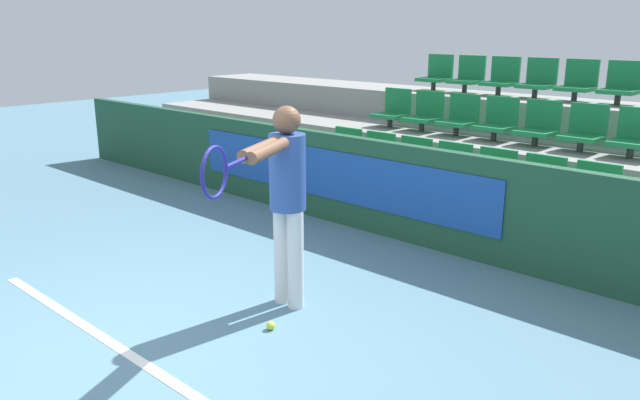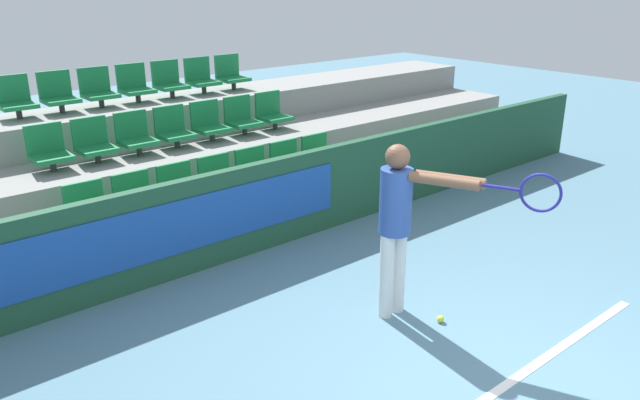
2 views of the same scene
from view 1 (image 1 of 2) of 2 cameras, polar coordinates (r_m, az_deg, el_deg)
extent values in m
plane|color=slate|center=(4.51, -18.79, -14.34)|extent=(30.00, 30.00, 0.00)
cube|color=white|center=(4.58, -16.70, -13.58)|extent=(4.05, 0.08, 0.01)
cube|color=#1E4C33|center=(6.53, 8.36, 0.53)|extent=(12.84, 0.12, 1.02)
cube|color=#19479E|center=(7.13, 0.69, 2.39)|extent=(4.34, 0.02, 0.56)
cube|color=gray|center=(7.10, 11.05, -0.88)|extent=(12.44, 1.05, 0.42)
cube|color=gray|center=(7.94, 15.17, 2.19)|extent=(12.44, 1.05, 0.85)
cube|color=gray|center=(8.83, 18.49, 4.65)|extent=(12.44, 1.05, 1.27)
cylinder|color=#333333|center=(7.97, 1.79, 3.28)|extent=(0.07, 0.07, 0.13)
cube|color=#197A42|center=(7.95, 1.79, 3.93)|extent=(0.41, 0.39, 0.05)
cube|color=#197A42|center=(8.04, 2.62, 5.45)|extent=(0.41, 0.04, 0.33)
cylinder|color=#333333|center=(7.64, 4.74, 2.71)|extent=(0.07, 0.07, 0.13)
cube|color=#197A42|center=(7.62, 4.75, 3.38)|extent=(0.41, 0.39, 0.05)
cube|color=#197A42|center=(7.72, 5.58, 4.97)|extent=(0.41, 0.04, 0.33)
cylinder|color=#333333|center=(7.34, 7.94, 2.08)|extent=(0.07, 0.07, 0.13)
cube|color=#197A42|center=(7.32, 7.96, 2.78)|extent=(0.41, 0.39, 0.05)
cube|color=#197A42|center=(7.42, 8.79, 4.44)|extent=(0.41, 0.04, 0.33)
cylinder|color=#333333|center=(7.07, 11.39, 1.39)|extent=(0.07, 0.07, 0.13)
cube|color=#197A42|center=(7.05, 11.43, 2.11)|extent=(0.41, 0.39, 0.05)
cube|color=#197A42|center=(7.15, 12.24, 3.84)|extent=(0.41, 0.04, 0.33)
cylinder|color=#333333|center=(6.82, 15.11, 0.64)|extent=(0.07, 0.07, 0.13)
cube|color=#197A42|center=(6.80, 15.16, 1.39)|extent=(0.41, 0.39, 0.05)
cube|color=#197A42|center=(6.91, 15.95, 3.19)|extent=(0.41, 0.04, 0.33)
cylinder|color=#333333|center=(6.61, 19.08, -0.16)|extent=(0.07, 0.07, 0.13)
cube|color=#197A42|center=(6.59, 19.15, 0.61)|extent=(0.41, 0.39, 0.05)
cube|color=#197A42|center=(6.70, 19.90, 2.48)|extent=(0.41, 0.04, 0.33)
cylinder|color=#333333|center=(6.43, 23.29, -1.01)|extent=(0.07, 0.07, 0.13)
cube|color=#197A42|center=(6.41, 23.38, -0.22)|extent=(0.41, 0.39, 0.05)
cube|color=#197A42|center=(6.52, 24.08, 1.71)|extent=(0.41, 0.04, 0.33)
cylinder|color=#333333|center=(8.70, 6.41, 7.08)|extent=(0.07, 0.07, 0.13)
cube|color=#197A42|center=(8.69, 6.42, 7.68)|extent=(0.41, 0.39, 0.05)
cube|color=#197A42|center=(8.80, 7.14, 9.02)|extent=(0.41, 0.04, 0.33)
cylinder|color=#333333|center=(8.41, 9.28, 6.68)|extent=(0.07, 0.07, 0.13)
cube|color=#197A42|center=(8.39, 9.30, 7.30)|extent=(0.41, 0.39, 0.05)
cube|color=#197A42|center=(8.51, 10.02, 8.69)|extent=(0.41, 0.04, 0.33)
cylinder|color=#333333|center=(8.14, 12.34, 6.23)|extent=(0.07, 0.07, 0.13)
cube|color=#197A42|center=(8.12, 12.38, 6.87)|extent=(0.41, 0.39, 0.05)
cube|color=#197A42|center=(8.25, 13.08, 8.31)|extent=(0.41, 0.04, 0.33)
cylinder|color=#333333|center=(7.89, 15.60, 5.73)|extent=(0.07, 0.07, 0.13)
cube|color=#197A42|center=(7.87, 15.65, 6.39)|extent=(0.41, 0.39, 0.05)
cube|color=#197A42|center=(8.00, 16.33, 7.88)|extent=(0.41, 0.04, 0.33)
cylinder|color=#333333|center=(7.67, 19.05, 5.19)|extent=(0.07, 0.07, 0.13)
cube|color=#197A42|center=(7.66, 19.11, 5.86)|extent=(0.41, 0.39, 0.05)
cube|color=#197A42|center=(7.79, 19.77, 7.39)|extent=(0.41, 0.04, 0.33)
cylinder|color=#333333|center=(7.48, 22.69, 4.59)|extent=(0.07, 0.07, 0.13)
cube|color=#197A42|center=(7.47, 22.76, 5.28)|extent=(0.41, 0.39, 0.05)
cube|color=#197A42|center=(7.60, 23.38, 6.85)|extent=(0.41, 0.04, 0.33)
cylinder|color=#333333|center=(7.32, 26.49, 3.94)|extent=(0.07, 0.07, 0.13)
cube|color=#197A42|center=(7.31, 26.57, 4.65)|extent=(0.41, 0.39, 0.05)
cube|color=#197A42|center=(7.45, 27.14, 6.26)|extent=(0.41, 0.04, 0.33)
cylinder|color=#333333|center=(9.52, 10.32, 10.23)|extent=(0.07, 0.07, 0.13)
cube|color=#197A42|center=(9.51, 10.35, 10.78)|extent=(0.41, 0.39, 0.05)
cube|color=#197A42|center=(9.64, 10.98, 11.96)|extent=(0.41, 0.04, 0.33)
cylinder|color=#333333|center=(9.25, 13.08, 9.93)|extent=(0.07, 0.07, 0.13)
cube|color=#197A42|center=(9.24, 13.11, 10.50)|extent=(0.41, 0.39, 0.05)
cube|color=#197A42|center=(9.38, 13.73, 11.71)|extent=(0.41, 0.04, 0.33)
cylinder|color=#333333|center=(9.00, 15.98, 9.59)|extent=(0.07, 0.07, 0.13)
cube|color=#197A42|center=(8.99, 16.02, 10.18)|extent=(0.41, 0.39, 0.05)
cube|color=#197A42|center=(9.13, 16.62, 11.42)|extent=(0.41, 0.04, 0.33)
cylinder|color=#333333|center=(8.78, 19.03, 9.21)|extent=(0.07, 0.07, 0.13)
cube|color=#197A42|center=(8.77, 19.09, 9.81)|extent=(0.41, 0.39, 0.05)
cube|color=#197A42|center=(8.92, 19.66, 11.08)|extent=(0.41, 0.04, 0.33)
cylinder|color=#333333|center=(8.58, 22.23, 8.78)|extent=(0.07, 0.07, 0.13)
cube|color=#197A42|center=(8.57, 22.29, 9.39)|extent=(0.41, 0.39, 0.05)
cube|color=#197A42|center=(8.72, 22.84, 10.70)|extent=(0.41, 0.04, 0.33)
cylinder|color=#333333|center=(8.41, 25.55, 8.31)|extent=(0.07, 0.07, 0.13)
cube|color=#197A42|center=(8.41, 25.62, 8.93)|extent=(0.41, 0.39, 0.05)
cube|color=#197A42|center=(8.56, 26.14, 10.26)|extent=(0.41, 0.04, 0.33)
cylinder|color=silver|center=(5.07, -3.51, -5.05)|extent=(0.13, 0.13, 0.81)
cylinder|color=silver|center=(4.96, -2.25, -5.49)|extent=(0.13, 0.13, 0.81)
cylinder|color=#2D4C99|center=(4.81, -3.00, 2.56)|extent=(0.28, 0.28, 0.59)
sphere|color=brown|center=(4.74, -3.07, 7.32)|extent=(0.21, 0.21, 0.21)
cylinder|color=brown|center=(4.39, -5.46, 4.67)|extent=(0.32, 0.57, 0.09)
cylinder|color=brown|center=(4.34, -4.76, 4.54)|extent=(0.32, 0.57, 0.09)
cylinder|color=navy|center=(3.97, -7.63, 3.43)|extent=(0.15, 0.28, 0.03)
torus|color=navy|center=(3.71, -9.63, 2.49)|extent=(0.16, 0.30, 0.32)
sphere|color=#CCDB33|center=(4.76, -4.53, -11.37)|extent=(0.07, 0.07, 0.07)
camera|label=2|loc=(7.19, -51.24, 16.42)|focal=35.00mm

